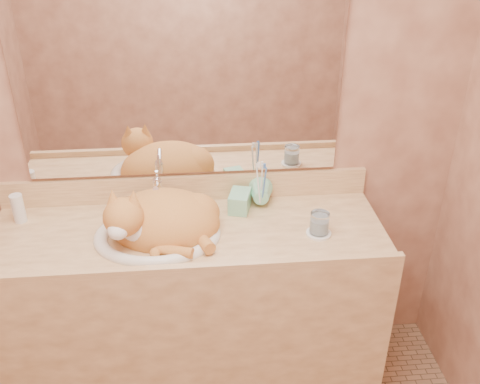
{
  "coord_description": "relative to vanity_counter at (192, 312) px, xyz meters",
  "views": [
    {
      "loc": [
        0.05,
        -1.08,
        2.05
      ],
      "look_at": [
        0.21,
        0.7,
        1.04
      ],
      "focal_mm": 40.0,
      "sensor_mm": 36.0,
      "label": 1
    }
  ],
  "objects": [
    {
      "name": "toothbrushes",
      "position": [
        0.32,
        0.15,
        0.56
      ],
      "size": [
        0.04,
        0.04,
        0.23
      ],
      "primitive_type": null,
      "color": "silver",
      "rests_on": "toothbrush_cup"
    },
    {
      "name": "soap_dispenser",
      "position": [
        0.21,
        0.1,
        0.52
      ],
      "size": [
        0.1,
        0.1,
        0.18
      ],
      "primitive_type": "imported",
      "rotation": [
        0.0,
        0.0,
        -0.27
      ],
      "color": "#7FCBA2",
      "rests_on": "vanity_counter"
    },
    {
      "name": "faucet",
      "position": [
        -0.12,
        0.17,
        0.51
      ],
      "size": [
        0.05,
        0.13,
        0.18
      ],
      "primitive_type": null,
      "rotation": [
        0.0,
        0.0,
        0.07
      ],
      "color": "silver",
      "rests_on": "vanity_counter"
    },
    {
      "name": "lotion_bottle",
      "position": [
        -0.69,
        0.15,
        0.49
      ],
      "size": [
        0.05,
        0.05,
        0.12
      ],
      "primitive_type": "cylinder",
      "color": "silver",
      "rests_on": "vanity_counter"
    },
    {
      "name": "water_glass",
      "position": [
        0.52,
        -0.06,
        0.48
      ],
      "size": [
        0.08,
        0.08,
        0.09
      ],
      "primitive_type": "cylinder",
      "color": "white",
      "rests_on": "saucer"
    },
    {
      "name": "saucer",
      "position": [
        0.52,
        -0.06,
        0.43
      ],
      "size": [
        0.1,
        0.1,
        0.01
      ],
      "primitive_type": "cylinder",
      "color": "white",
      "rests_on": "vanity_counter"
    },
    {
      "name": "cat",
      "position": [
        -0.11,
        -0.0,
        0.5
      ],
      "size": [
        0.5,
        0.43,
        0.24
      ],
      "primitive_type": null,
      "rotation": [
        0.0,
        0.0,
        -0.14
      ],
      "color": "#B6682A",
      "rests_on": "sink_basin"
    },
    {
      "name": "sink_basin",
      "position": [
        -0.12,
        -0.02,
        0.5
      ],
      "size": [
        0.56,
        0.5,
        0.15
      ],
      "primitive_type": null,
      "rotation": [
        0.0,
        0.0,
        -0.2
      ],
      "color": "white",
      "rests_on": "vanity_counter"
    },
    {
      "name": "mirror",
      "position": [
        0.0,
        0.26,
        0.97
      ],
      "size": [
        1.3,
        0.02,
        0.8
      ],
      "primitive_type": "cube",
      "color": "white",
      "rests_on": "wall_back"
    },
    {
      "name": "vanity_counter",
      "position": [
        0.0,
        0.0,
        0.0
      ],
      "size": [
        1.6,
        0.55,
        0.85
      ],
      "primitive_type": null,
      "color": "#A47749",
      "rests_on": "floor"
    },
    {
      "name": "wall_back",
      "position": [
        0.0,
        0.28,
        0.82
      ],
      "size": [
        2.4,
        0.02,
        2.5
      ],
      "primitive_type": "cube",
      "color": "brown",
      "rests_on": "ground"
    },
    {
      "name": "toothbrush_cup",
      "position": [
        0.32,
        0.15,
        0.48
      ],
      "size": [
        0.12,
        0.12,
        0.1
      ],
      "primitive_type": "imported",
      "rotation": [
        0.0,
        0.0,
        -0.1
      ],
      "color": "#7FCBA2",
      "rests_on": "vanity_counter"
    }
  ]
}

